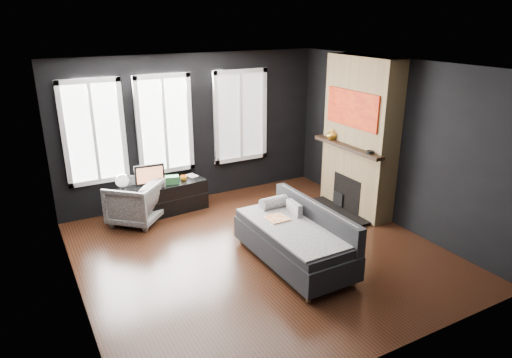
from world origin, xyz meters
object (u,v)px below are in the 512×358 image
sofa (294,236)px  monitor (150,175)px  book (188,171)px  mantel_vase (332,134)px  media_console (162,199)px  armchair (135,200)px  mug (184,177)px

sofa → monitor: (-1.27, 2.53, 0.35)m
book → mantel_vase: (2.30, -1.18, 0.67)m
media_console → book: size_ratio=6.98×
sofa → armchair: (-1.58, 2.42, -0.02)m
armchair → mantel_vase: size_ratio=4.10×
armchair → book: bearing=147.8°
book → mantel_vase: mantel_vase is taller
armchair → mug: 0.96m
sofa → monitor: size_ratio=3.81×
armchair → mug: bearing=141.8°
sofa → armchair: size_ratio=2.45×
mug → mantel_vase: (2.43, -1.04, 0.72)m
book → sofa: bearing=-79.0°
mantel_vase → book: bearing=152.9°
armchair → mug: size_ratio=6.72×
sofa → mug: bearing=103.8°
sofa → mantel_vase: mantel_vase is taller
armchair → media_console: bearing=149.3°
armchair → mantel_vase: mantel_vase is taller
monitor → mug: size_ratio=4.31×
mug → mantel_vase: bearing=-23.2°
sofa → mug: (-0.66, 2.57, 0.18)m
armchair → mantel_vase: 3.60m
sofa → book: bearing=100.4°
mug → media_console: bearing=179.0°
sofa → mantel_vase: bearing=40.0°
sofa → monitor: monitor is taller
sofa → monitor: 2.85m
media_console → book: bearing=8.6°
monitor → mantel_vase: size_ratio=2.63×
sofa → book: sofa is taller
monitor → mug: 0.64m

